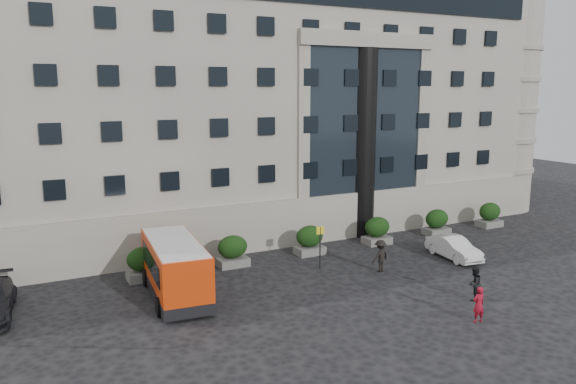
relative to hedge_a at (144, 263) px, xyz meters
name	(u,v)px	position (x,y,z in m)	size (l,w,h in m)	color
ground	(272,317)	(4.00, -7.80, -0.93)	(120.00, 120.00, 0.00)	black
civic_building	(221,104)	(10.00, 14.20, 8.07)	(44.00, 24.00, 18.00)	gray
entrance_column	(363,144)	(16.00, 2.50, 5.57)	(1.80, 1.80, 13.00)	black
hedge_a	(144,263)	(0.00, 0.00, 0.00)	(1.80, 1.26, 1.84)	#595856
hedge_b	(233,251)	(5.20, 0.00, 0.00)	(1.80, 1.26, 1.84)	#595856
hedge_c	(310,240)	(10.40, 0.00, 0.00)	(1.80, 1.26, 1.84)	#595856
hedge_d	(377,230)	(15.60, 0.00, 0.00)	(1.80, 1.26, 1.84)	#595856
hedge_e	(437,222)	(20.80, 0.00, 0.00)	(1.80, 1.26, 1.84)	#595856
hedge_f	(490,215)	(26.00, 0.00, 0.00)	(1.80, 1.26, 1.84)	#595856
bus_stop_sign	(320,240)	(9.50, -2.80, 0.80)	(0.50, 0.08, 2.52)	#262628
minibus	(175,266)	(0.83, -3.27, 0.65)	(3.10, 7.04, 2.86)	red
white_taxi	(454,248)	(17.83, -4.83, -0.26)	(1.42, 4.07, 1.34)	silver
pedestrian_a	(479,305)	(11.95, -12.56, -0.10)	(0.61, 0.40, 1.66)	maroon
pedestrian_b	(474,284)	(13.78, -10.50, -0.09)	(0.82, 0.64, 1.69)	black
pedestrian_c	(380,256)	(12.30, -4.80, 0.00)	(1.20, 0.69, 1.86)	black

